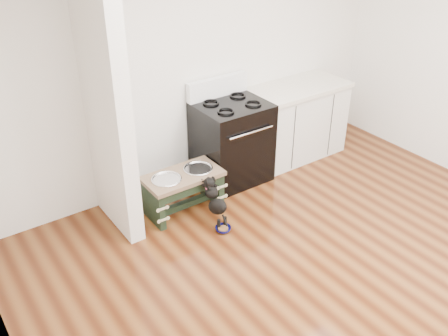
{
  "coord_description": "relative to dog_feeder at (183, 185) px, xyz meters",
  "views": [
    {
      "loc": [
        -2.68,
        -1.87,
        3.01
      ],
      "look_at": [
        -0.23,
        1.61,
        0.54
      ],
      "focal_mm": 40.0,
      "sensor_mm": 36.0,
      "label": 1
    }
  ],
  "objects": [
    {
      "name": "ground",
      "position": [
        0.54,
        -1.9,
        -0.31
      ],
      "size": [
        5.0,
        5.0,
        0.0
      ],
      "primitive_type": "plane",
      "color": "#3F1B0B",
      "rests_on": "ground"
    },
    {
      "name": "room_shell",
      "position": [
        0.54,
        -1.9,
        1.31
      ],
      "size": [
        5.0,
        5.0,
        5.0
      ],
      "color": "silver",
      "rests_on": "ground"
    },
    {
      "name": "partition_wall",
      "position": [
        -0.63,
        0.2,
        1.04
      ],
      "size": [
        0.15,
        0.8,
        2.7
      ],
      "primitive_type": "cube",
      "color": "silver",
      "rests_on": "ground"
    },
    {
      "name": "oven_range",
      "position": [
        0.79,
        0.26,
        0.17
      ],
      "size": [
        0.76,
        0.69,
        1.14
      ],
      "color": "black",
      "rests_on": "ground"
    },
    {
      "name": "cabinet_run",
      "position": [
        1.77,
        0.28,
        0.14
      ],
      "size": [
        1.24,
        0.64,
        0.91
      ],
      "color": "silver",
      "rests_on": "ground"
    },
    {
      "name": "dog_feeder",
      "position": [
        0.0,
        0.0,
        0.0
      ],
      "size": [
        0.8,
        0.43,
        0.45
      ],
      "color": "black",
      "rests_on": "ground"
    },
    {
      "name": "puppy",
      "position": [
        0.14,
        -0.37,
        -0.05
      ],
      "size": [
        0.14,
        0.41,
        0.49
      ],
      "color": "black",
      "rests_on": "ground"
    },
    {
      "name": "floor_bowl",
      "position": [
        0.12,
        -0.53,
        -0.29
      ],
      "size": [
        0.2,
        0.2,
        0.05
      ],
      "rotation": [
        0.0,
        0.0,
        0.35
      ],
      "color": "#0B0C50",
      "rests_on": "ground"
    }
  ]
}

